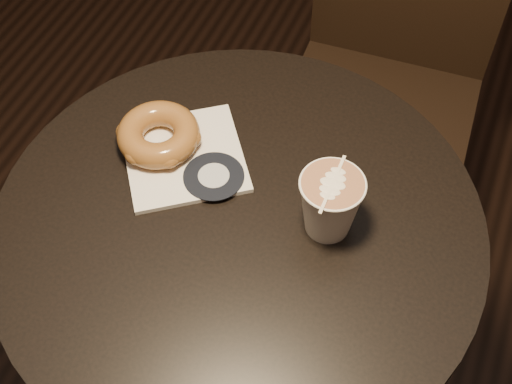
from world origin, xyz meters
TOP-DOWN VIEW (x-y plane):
  - cafe_table at (0.00, 0.00)m, footprint 0.70×0.70m
  - chair at (0.08, 0.64)m, footprint 0.42×0.42m
  - pastry_bag at (-0.12, 0.07)m, footprint 0.24×0.24m
  - doughnut at (-0.16, 0.08)m, footprint 0.12×0.12m
  - latte_cup at (0.12, 0.04)m, footprint 0.09×0.09m

SIDE VIEW (x-z plane):
  - cafe_table at x=0.00m, z-range 0.18..0.93m
  - chair at x=0.08m, z-range 0.06..1.06m
  - pastry_bag at x=-0.12m, z-range 0.75..0.76m
  - doughnut at x=-0.16m, z-range 0.76..0.80m
  - latte_cup at x=0.12m, z-range 0.75..0.85m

